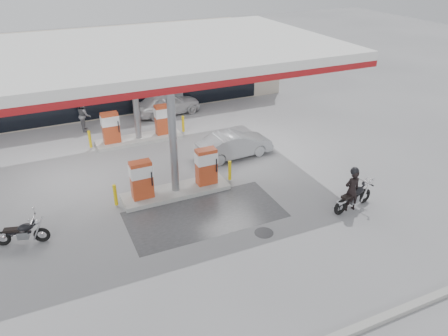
% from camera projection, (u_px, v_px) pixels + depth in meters
% --- Properties ---
extents(ground, '(90.00, 90.00, 0.00)m').
position_uv_depth(ground, '(193.00, 218.00, 16.78)').
color(ground, gray).
rests_on(ground, ground).
extents(wet_patch, '(6.00, 3.00, 0.00)m').
position_uv_depth(wet_patch, '(205.00, 215.00, 16.96)').
color(wet_patch, '#4C4C4F').
rests_on(wet_patch, ground).
extents(drain_cover, '(0.70, 0.70, 0.01)m').
position_uv_depth(drain_cover, '(264.00, 233.00, 15.90)').
color(drain_cover, '#38383A').
rests_on(drain_cover, ground).
extents(store_building, '(22.00, 8.22, 4.00)m').
position_uv_depth(store_building, '(105.00, 68.00, 28.70)').
color(store_building, '#AEA392').
rests_on(store_building, ground).
extents(canopy, '(16.00, 10.02, 5.51)m').
position_uv_depth(canopy, '(146.00, 53.00, 18.37)').
color(canopy, silver).
rests_on(canopy, ground).
extents(pump_island_near, '(5.14, 1.30, 1.78)m').
position_uv_depth(pump_island_near, '(175.00, 179.00, 18.06)').
color(pump_island_near, '#9E9E99').
rests_on(pump_island_near, ground).
extents(pump_island_far, '(5.14, 1.30, 1.78)m').
position_uv_depth(pump_island_far, '(138.00, 128.00, 22.90)').
color(pump_island_far, '#9E9E99').
rests_on(pump_island_far, ground).
extents(main_motorcycle, '(2.09, 0.80, 1.08)m').
position_uv_depth(main_motorcycle, '(354.00, 198.00, 17.17)').
color(main_motorcycle, black).
rests_on(main_motorcycle, ground).
extents(biker_main, '(0.68, 0.48, 1.77)m').
position_uv_depth(biker_main, '(352.00, 190.00, 16.88)').
color(biker_main, black).
rests_on(biker_main, ground).
extents(parked_motorcycle, '(1.85, 0.86, 0.96)m').
position_uv_depth(parked_motorcycle, '(23.00, 233.00, 15.17)').
color(parked_motorcycle, black).
rests_on(parked_motorcycle, ground).
extents(sedan_white, '(4.16, 2.01, 1.37)m').
position_uv_depth(sedan_white, '(167.00, 103.00, 26.46)').
color(sedan_white, silver).
rests_on(sedan_white, ground).
extents(attendant, '(0.71, 0.89, 1.76)m').
position_uv_depth(attendant, '(84.00, 115.00, 24.14)').
color(attendant, '#55555A').
rests_on(attendant, ground).
extents(hatchback_silver, '(3.81, 1.51, 1.23)m').
position_uv_depth(hatchback_silver, '(235.00, 145.00, 21.27)').
color(hatchback_silver, '#A5A8AD').
rests_on(hatchback_silver, ground).
extents(parked_car_right, '(3.97, 2.87, 1.00)m').
position_uv_depth(parked_car_right, '(220.00, 85.00, 30.55)').
color(parked_car_right, '#171548').
rests_on(parked_car_right, ground).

